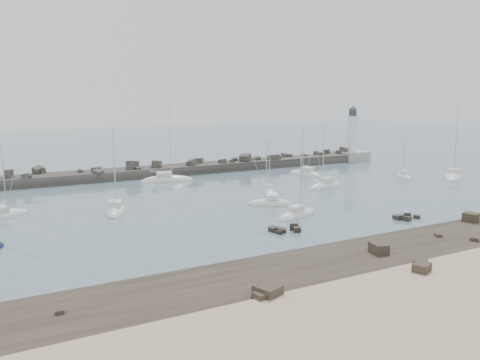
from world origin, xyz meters
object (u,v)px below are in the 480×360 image
Objects in this scene: sailboat_2 at (116,211)px; sailboat_5 at (268,192)px; sailboat_8 at (305,175)px; sailboat_10 at (404,177)px; lighthouse at (351,148)px; sailboat_9 at (454,177)px; sailboat_4 at (270,204)px; sailboat_6 at (297,215)px; sailboat_0 at (3,216)px; sailboat_3 at (167,181)px; sailboat_7 at (325,187)px.

sailboat_5 is at bearing 3.09° from sailboat_2.
sailboat_8 is 19.88m from sailboat_10.
lighthouse is 0.90× the size of sailboat_9.
sailboat_6 is (-0.25, -7.62, -0.00)m from sailboat_4.
sailboat_9 is (66.79, -3.53, 0.00)m from sailboat_2.
sailboat_10 is (16.29, -11.40, -0.02)m from sailboat_8.
sailboat_5 is (40.46, -2.67, -0.00)m from sailboat_0.
sailboat_6 is at bearing -166.80° from sailboat_9.
sailboat_2 is 66.88m from sailboat_9.
sailboat_2 is (14.23, -4.08, 0.01)m from sailboat_0.
sailboat_5 is (4.62, 7.99, -0.01)m from sailboat_4.
sailboat_6 is at bearing -127.46° from sailboat_8.
sailboat_3 is 27.54m from sailboat_4.
sailboat_5 is at bearing -57.86° from sailboat_3.
sailboat_7 is (22.92, -19.68, 0.02)m from sailboat_3.
sailboat_6 is at bearing -107.33° from sailboat_5.
sailboat_2 is 1.07× the size of sailboat_6.
lighthouse is 1.32× the size of sailboat_4.
sailboat_8 is (42.36, 13.23, 0.01)m from sailboat_2.
sailboat_0 is 72.91m from sailboat_10.
sailboat_0 is 37.39m from sailboat_4.
sailboat_6 is 21.69m from sailboat_7.
sailboat_10 is at bearing 0.72° from sailboat_5.
sailboat_6 is (21.36, -14.19, -0.01)m from sailboat_2.
sailboat_4 is 0.84× the size of sailboat_8.
sailboat_5 is 19.99m from sailboat_8.
sailboat_7 is 21.26m from sailboat_10.
sailboat_3 is at bearing 155.73° from sailboat_9.
sailboat_10 is (21.21, 1.46, -0.03)m from sailboat_7.
sailboat_8 is at bearing 17.34° from sailboat_2.
sailboat_3 is at bearing 54.08° from sailboat_2.
sailboat_2 reaches higher than sailboat_6.
sailboat_3 is at bearing 166.24° from sailboat_8.
sailboat_5 is at bearing 174.64° from sailboat_7.
sailboat_0 is 0.83× the size of sailboat_8.
sailboat_0 is at bearing 163.99° from sailboat_2.
sailboat_9 is at bearing -33.34° from sailboat_10.
sailboat_8 is (-24.58, -14.26, -2.94)m from lighthouse.
lighthouse is 1.33× the size of sailboat_0.
sailboat_6 is 40.58m from sailboat_10.
sailboat_2 is 0.82× the size of sailboat_3.
sailboat_2 reaches higher than sailboat_4.
lighthouse is at bearing 72.10° from sailboat_10.
sailboat_3 is at bearing 122.14° from sailboat_5.
sailboat_0 is at bearing 174.63° from sailboat_9.
sailboat_0 is 0.84× the size of sailboat_2.
lighthouse is 72.42m from sailboat_2.
sailboat_0 is 0.90× the size of sailboat_6.
lighthouse is at bearing 8.08° from sailboat_3.
sailboat_9 reaches higher than sailboat_3.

